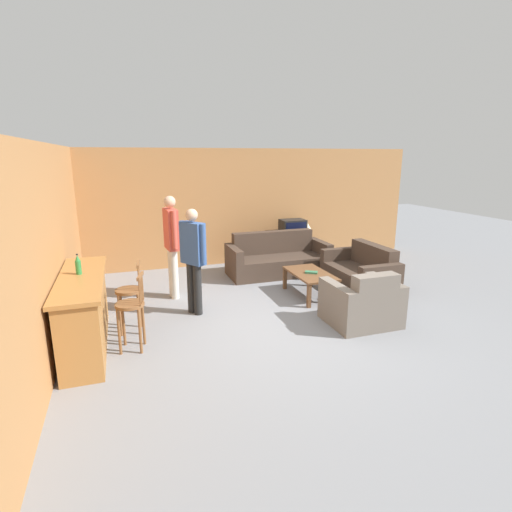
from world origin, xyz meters
TOP-DOWN VIEW (x-y plane):
  - ground_plane at (0.00, 0.00)m, footprint 24.00×24.00m
  - wall_back at (0.00, 3.62)m, footprint 9.40×0.08m
  - wall_left at (-3.11, 1.31)m, footprint 0.08×8.62m
  - bar_counter at (-2.77, 0.13)m, footprint 0.55×2.08m
  - bar_chair_near at (-2.20, -0.16)m, footprint 0.43×0.43m
  - bar_chair_mid at (-2.20, 0.41)m, footprint 0.39×0.39m
  - couch_far at (0.83, 2.43)m, footprint 2.10×0.90m
  - armchair_near at (1.05, -0.42)m, footprint 0.98×0.86m
  - loveseat_right at (1.95, 1.01)m, footprint 0.83×1.52m
  - coffee_table at (0.86, 0.93)m, footprint 0.61×1.10m
  - tv_unit at (1.53, 3.23)m, footprint 0.96×0.52m
  - tv at (1.53, 3.23)m, footprint 0.56×0.41m
  - bottle at (-2.80, 0.24)m, footprint 0.07×0.07m
  - book_on_table at (0.86, 0.89)m, footprint 0.24×0.21m
  - table_lamp at (1.86, 3.23)m, footprint 0.24×0.24m
  - person_by_window at (-1.44, 1.66)m, footprint 0.22×0.56m
  - person_by_counter at (-1.22, 0.80)m, footprint 0.36×0.48m

SIDE VIEW (x-z plane):
  - ground_plane at x=0.00m, z-range 0.00..0.00m
  - tv_unit at x=1.53m, z-range 0.00..0.53m
  - loveseat_right at x=1.95m, z-range -0.12..0.71m
  - couch_far at x=0.83m, z-range -0.13..0.73m
  - armchair_near at x=1.05m, z-range -0.12..0.72m
  - coffee_table at x=0.86m, z-range 0.16..0.59m
  - book_on_table at x=0.86m, z-range 0.43..0.47m
  - bar_counter at x=-2.77m, z-range 0.00..0.96m
  - bar_chair_near at x=-2.20m, z-range 0.03..1.04m
  - bar_chair_mid at x=-2.20m, z-range 0.03..1.04m
  - tv at x=1.53m, z-range 0.53..1.00m
  - table_lamp at x=1.86m, z-range 0.63..1.07m
  - person_by_counter at x=-1.22m, z-range 0.11..1.78m
  - person_by_window at x=-1.44m, z-range 0.12..1.91m
  - bottle at x=-2.80m, z-range 0.94..1.21m
  - wall_back at x=0.00m, z-range 0.00..2.60m
  - wall_left at x=-3.11m, z-range 0.00..2.60m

